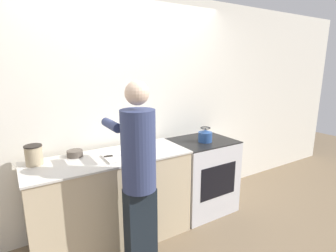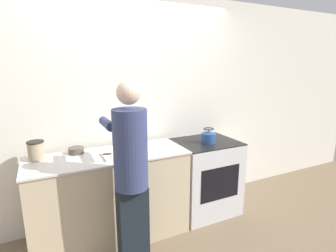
{
  "view_description": "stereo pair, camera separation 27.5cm",
  "coord_description": "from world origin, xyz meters",
  "px_view_note": "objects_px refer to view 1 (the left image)",
  "views": [
    {
      "loc": [
        -1.18,
        -2.07,
        1.8
      ],
      "look_at": [
        0.23,
        0.21,
        1.18
      ],
      "focal_mm": 28.0,
      "sensor_mm": 36.0,
      "label": 1
    },
    {
      "loc": [
        -0.94,
        -2.2,
        1.8
      ],
      "look_at": [
        0.23,
        0.21,
        1.18
      ],
      "focal_mm": 28.0,
      "sensor_mm": 36.0,
      "label": 2
    }
  ],
  "objects_px": {
    "person": "(139,173)",
    "canister_jar": "(34,155)",
    "knife": "(114,155)",
    "bowl_prep": "(75,154)",
    "oven": "(201,175)",
    "kettle": "(205,136)",
    "cutting_board": "(120,157)"
  },
  "relations": [
    {
      "from": "kettle",
      "to": "canister_jar",
      "type": "height_order",
      "value": "canister_jar"
    },
    {
      "from": "person",
      "to": "kettle",
      "type": "distance_m",
      "value": 1.21
    },
    {
      "from": "knife",
      "to": "bowl_prep",
      "type": "distance_m",
      "value": 0.39
    },
    {
      "from": "knife",
      "to": "kettle",
      "type": "height_order",
      "value": "kettle"
    },
    {
      "from": "person",
      "to": "cutting_board",
      "type": "xyz_separation_m",
      "value": [
        0.01,
        0.45,
        0.0
      ]
    },
    {
      "from": "oven",
      "to": "kettle",
      "type": "xyz_separation_m",
      "value": [
        -0.01,
        -0.06,
        0.53
      ]
    },
    {
      "from": "oven",
      "to": "canister_jar",
      "type": "relative_size",
      "value": 4.97
    },
    {
      "from": "oven",
      "to": "kettle",
      "type": "bearing_deg",
      "value": -99.09
    },
    {
      "from": "person",
      "to": "kettle",
      "type": "relative_size",
      "value": 9.61
    },
    {
      "from": "person",
      "to": "kettle",
      "type": "height_order",
      "value": "person"
    },
    {
      "from": "cutting_board",
      "to": "knife",
      "type": "bearing_deg",
      "value": 144.87
    },
    {
      "from": "person",
      "to": "knife",
      "type": "relative_size",
      "value": 8.07
    },
    {
      "from": "bowl_prep",
      "to": "oven",
      "type": "bearing_deg",
      "value": -6.3
    },
    {
      "from": "cutting_board",
      "to": "bowl_prep",
      "type": "xyz_separation_m",
      "value": [
        -0.36,
        0.26,
        0.02
      ]
    },
    {
      "from": "oven",
      "to": "kettle",
      "type": "relative_size",
      "value": 5.16
    },
    {
      "from": "knife",
      "to": "oven",
      "type": "bearing_deg",
      "value": 13.96
    },
    {
      "from": "cutting_board",
      "to": "kettle",
      "type": "bearing_deg",
      "value": 1.78
    },
    {
      "from": "person",
      "to": "bowl_prep",
      "type": "bearing_deg",
      "value": 115.89
    },
    {
      "from": "person",
      "to": "bowl_prep",
      "type": "xyz_separation_m",
      "value": [
        -0.35,
        0.71,
        0.03
      ]
    },
    {
      "from": "bowl_prep",
      "to": "canister_jar",
      "type": "bearing_deg",
      "value": -174.78
    },
    {
      "from": "person",
      "to": "bowl_prep",
      "type": "distance_m",
      "value": 0.79
    },
    {
      "from": "oven",
      "to": "knife",
      "type": "xyz_separation_m",
      "value": [
        -1.15,
        -0.07,
        0.49
      ]
    },
    {
      "from": "kettle",
      "to": "bowl_prep",
      "type": "distance_m",
      "value": 1.47
    },
    {
      "from": "cutting_board",
      "to": "knife",
      "type": "relative_size",
      "value": 1.39
    },
    {
      "from": "person",
      "to": "cutting_board",
      "type": "relative_size",
      "value": 5.8
    },
    {
      "from": "knife",
      "to": "person",
      "type": "bearing_deg",
      "value": -76.36
    },
    {
      "from": "oven",
      "to": "knife",
      "type": "height_order",
      "value": "knife"
    },
    {
      "from": "oven",
      "to": "cutting_board",
      "type": "bearing_deg",
      "value": -174.96
    },
    {
      "from": "person",
      "to": "oven",
      "type": "bearing_deg",
      "value": 26.15
    },
    {
      "from": "person",
      "to": "canister_jar",
      "type": "height_order",
      "value": "person"
    },
    {
      "from": "knife",
      "to": "cutting_board",
      "type": "bearing_deg",
      "value": -24.62
    },
    {
      "from": "oven",
      "to": "cutting_board",
      "type": "distance_m",
      "value": 1.21
    }
  ]
}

